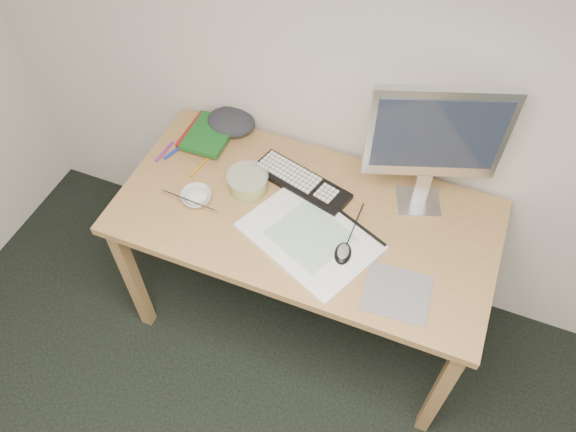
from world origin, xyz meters
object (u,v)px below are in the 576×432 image
(desk, at_px, (305,228))
(sketchpad, at_px, (310,236))
(keyboard, at_px, (301,183))
(rice_bowl, at_px, (196,197))
(monitor, at_px, (436,137))

(desk, relative_size, sketchpad, 3.08)
(desk, bearing_deg, sketchpad, -60.53)
(keyboard, relative_size, rice_bowl, 3.39)
(desk, height_order, rice_bowl, rice_bowl)
(keyboard, xyz_separation_m, rice_bowl, (-0.34, -0.22, 0.01))
(rice_bowl, bearing_deg, monitor, 21.23)
(monitor, bearing_deg, sketchpad, -155.59)
(sketchpad, bearing_deg, keyboard, 141.95)
(sketchpad, height_order, monitor, monitor)
(monitor, distance_m, rice_bowl, 0.89)
(monitor, bearing_deg, keyboard, 171.23)
(sketchpad, bearing_deg, desk, 143.58)
(sketchpad, distance_m, keyboard, 0.25)
(desk, relative_size, rice_bowl, 12.04)
(desk, height_order, sketchpad, sketchpad)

